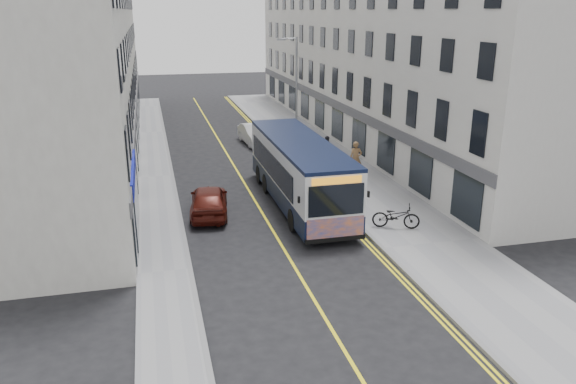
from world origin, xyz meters
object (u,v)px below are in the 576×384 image
car_maroon (209,200)px  city_bus (299,170)px  car_white (254,134)px  pedestrian_near (356,158)px  bicycle (396,216)px  streetlamp (295,95)px  pedestrian_far (327,148)px

car_maroon → city_bus: bearing=-167.6°
car_white → pedestrian_near: bearing=-71.2°
pedestrian_near → car_white: 10.85m
bicycle → pedestrian_near: pedestrian_near is taller
streetlamp → pedestrian_far: size_ratio=5.09×
pedestrian_far → car_white: bearing=93.3°
bicycle → pedestrian_far: pedestrian_far is taller
bicycle → pedestrian_far: bearing=19.5°
streetlamp → city_bus: bearing=-103.4°
bicycle → car_white: car_white is taller
pedestrian_near → pedestrian_far: bearing=118.7°
bicycle → pedestrian_near: 8.84m
pedestrian_far → car_maroon: bearing=-164.4°
streetlamp → car_white: bearing=107.6°
car_maroon → bicycle: bearing=160.2°
city_bus → car_maroon: bearing=-175.0°
car_white → streetlamp: bearing=-77.1°
bicycle → pedestrian_far: size_ratio=1.36×
streetlamp → pedestrian_far: bearing=-18.1°
pedestrian_far → car_white: (-3.77, 6.12, -0.17)m
city_bus → pedestrian_near: bearing=42.1°
city_bus → pedestrian_far: size_ratio=7.45×
streetlamp → car_maroon: bearing=-126.4°
pedestrian_far → car_white: pedestrian_far is taller
bicycle → pedestrian_near: (1.32, 8.73, 0.44)m
streetlamp → bicycle: 13.79m
streetlamp → pedestrian_far: (2.05, -0.67, -3.48)m
streetlamp → pedestrian_far: streetlamp is taller
bicycle → car_white: (-3.00, 18.67, 0.05)m
pedestrian_far → car_white: 7.19m
pedestrian_far → streetlamp: bearing=133.5°
pedestrian_far → car_maroon: (-8.79, -8.45, -0.15)m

